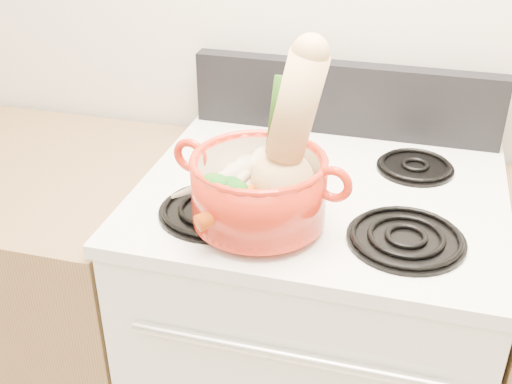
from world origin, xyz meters
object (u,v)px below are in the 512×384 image
(dutch_oven, at_px, (259,189))
(squash, at_px, (284,132))
(leek, at_px, (277,138))
(stove_body, at_px, (311,355))

(dutch_oven, bearing_deg, squash, 30.74)
(squash, relative_size, leek, 1.24)
(dutch_oven, xyz_separation_m, squash, (0.04, 0.02, 0.12))
(squash, bearing_deg, stove_body, 73.65)
(stove_body, height_order, squash, squash)
(stove_body, xyz_separation_m, leek, (-0.07, -0.13, 0.66))
(stove_body, relative_size, dutch_oven, 3.58)
(stove_body, height_order, leek, leek)
(squash, distance_m, leek, 0.05)
(dutch_oven, bearing_deg, stove_body, 70.67)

